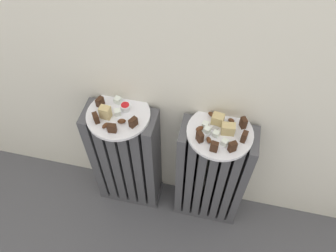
% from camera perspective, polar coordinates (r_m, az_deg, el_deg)
% --- Properties ---
extents(radiator_left, '(0.29, 0.13, 0.59)m').
position_cam_1_polar(radiator_left, '(1.43, -7.20, -5.90)').
color(radiator_left, '#47474C').
rests_on(radiator_left, ground_plane).
extents(radiator_right, '(0.29, 0.13, 0.59)m').
position_cam_1_polar(radiator_right, '(1.39, 7.46, -8.69)').
color(radiator_right, '#47474C').
rests_on(radiator_right, ground_plane).
extents(plate_left, '(0.23, 0.23, 0.01)m').
position_cam_1_polar(plate_left, '(1.19, -8.65, 1.93)').
color(plate_left, white).
rests_on(plate_left, radiator_left).
extents(plate_right, '(0.23, 0.23, 0.01)m').
position_cam_1_polar(plate_right, '(1.14, 9.02, -1.15)').
color(plate_right, white).
rests_on(plate_right, radiator_right).
extents(dark_cake_slice_left_0, '(0.03, 0.03, 0.03)m').
position_cam_1_polar(dark_cake_slice_left_0, '(1.21, -11.77, 4.14)').
color(dark_cake_slice_left_0, '#382114').
rests_on(dark_cake_slice_left_0, plate_left).
extents(dark_cake_slice_left_1, '(0.03, 0.03, 0.03)m').
position_cam_1_polar(dark_cake_slice_left_1, '(1.16, -12.45, 1.39)').
color(dark_cake_slice_left_1, '#382114').
rests_on(dark_cake_slice_left_1, plate_left).
extents(dark_cake_slice_left_2, '(0.03, 0.02, 0.03)m').
position_cam_1_polar(dark_cake_slice_left_2, '(1.12, -9.75, -0.37)').
color(dark_cake_slice_left_2, '#382114').
rests_on(dark_cake_slice_left_2, plate_left).
extents(dark_cake_slice_left_3, '(0.03, 0.03, 0.03)m').
position_cam_1_polar(dark_cake_slice_left_3, '(1.13, -6.08, 0.65)').
color(dark_cake_slice_left_3, '#382114').
rests_on(dark_cake_slice_left_3, plate_left).
extents(marble_cake_slice_left_0, '(0.04, 0.03, 0.05)m').
position_cam_1_polar(marble_cake_slice_left_0, '(1.16, -10.87, 2.36)').
color(marble_cake_slice_left_0, tan).
rests_on(marble_cake_slice_left_0, plate_left).
extents(turkish_delight_left_0, '(0.03, 0.03, 0.02)m').
position_cam_1_polar(turkish_delight_left_0, '(1.17, -8.77, 2.38)').
color(turkish_delight_left_0, white).
rests_on(turkish_delight_left_0, plate_left).
extents(turkish_delight_left_1, '(0.03, 0.03, 0.02)m').
position_cam_1_polar(turkish_delight_left_1, '(1.21, -8.76, 4.46)').
color(turkish_delight_left_1, white).
rests_on(turkish_delight_left_1, plate_left).
extents(medjool_date_left_0, '(0.03, 0.03, 0.02)m').
position_cam_1_polar(medjool_date_left_0, '(1.15, -8.07, 0.84)').
color(medjool_date_left_0, '#4C2814').
rests_on(medjool_date_left_0, plate_left).
extents(medjool_date_left_1, '(0.03, 0.03, 0.01)m').
position_cam_1_polar(medjool_date_left_1, '(1.15, -10.86, 0.09)').
color(medjool_date_left_1, '#4C2814').
rests_on(medjool_date_left_1, plate_left).
extents(jam_bowl_left, '(0.04, 0.04, 0.02)m').
position_cam_1_polar(jam_bowl_left, '(1.18, -7.44, 3.34)').
color(jam_bowl_left, white).
rests_on(jam_bowl_left, plate_left).
extents(dark_cake_slice_right_0, '(0.03, 0.03, 0.04)m').
position_cam_1_polar(dark_cake_slice_right_0, '(1.09, 5.57, -1.90)').
color(dark_cake_slice_right_0, '#382114').
rests_on(dark_cake_slice_right_0, plate_right).
extents(dark_cake_slice_right_1, '(0.03, 0.02, 0.04)m').
position_cam_1_polar(dark_cake_slice_right_1, '(1.07, 8.05, -3.60)').
color(dark_cake_slice_right_1, '#382114').
rests_on(dark_cake_slice_right_1, plate_right).
extents(dark_cake_slice_right_2, '(0.03, 0.03, 0.04)m').
position_cam_1_polar(dark_cake_slice_right_2, '(1.08, 11.17, -3.55)').
color(dark_cake_slice_right_2, '#382114').
rests_on(dark_cake_slice_right_2, plate_right).
extents(dark_cake_slice_right_3, '(0.02, 0.03, 0.04)m').
position_cam_1_polar(dark_cake_slice_right_3, '(1.11, 13.13, -1.83)').
color(dark_cake_slice_right_3, '#382114').
rests_on(dark_cake_slice_right_3, plate_right).
extents(dark_cake_slice_right_4, '(0.03, 0.03, 0.04)m').
position_cam_1_polar(dark_cake_slice_right_4, '(1.15, 12.99, 0.55)').
color(dark_cake_slice_right_4, '#382114').
rests_on(dark_cake_slice_right_4, plate_right).
extents(marble_cake_slice_right_0, '(0.05, 0.03, 0.04)m').
position_cam_1_polar(marble_cake_slice_right_0, '(1.12, 10.43, -0.51)').
color(marble_cake_slice_right_0, tan).
rests_on(marble_cake_slice_right_0, plate_right).
extents(marble_cake_slice_right_1, '(0.05, 0.04, 0.04)m').
position_cam_1_polar(marble_cake_slice_right_1, '(1.14, 8.67, 1.17)').
color(marble_cake_slice_right_1, tan).
rests_on(marble_cake_slice_right_1, plate_right).
extents(turkish_delight_right_0, '(0.03, 0.03, 0.02)m').
position_cam_1_polar(turkish_delight_right_0, '(1.10, 9.85, -2.84)').
color(turkish_delight_right_0, white).
rests_on(turkish_delight_right_0, plate_right).
extents(turkish_delight_right_1, '(0.02, 0.02, 0.02)m').
position_cam_1_polar(turkish_delight_right_1, '(1.11, 8.35, -1.36)').
color(turkish_delight_right_1, white).
rests_on(turkish_delight_right_1, plate_right).
extents(turkish_delight_right_2, '(0.03, 0.03, 0.02)m').
position_cam_1_polar(turkish_delight_right_2, '(1.12, 6.80, -0.66)').
color(turkish_delight_right_2, white).
rests_on(turkish_delight_right_2, plate_right).
extents(turkish_delight_right_3, '(0.02, 0.02, 0.02)m').
position_cam_1_polar(turkish_delight_right_3, '(1.13, 6.52, 0.23)').
color(turkish_delight_right_3, white).
rests_on(turkish_delight_right_3, plate_right).
extents(medjool_date_right_0, '(0.03, 0.03, 0.01)m').
position_cam_1_polar(medjool_date_right_0, '(1.17, 7.65, 2.01)').
color(medjool_date_right_0, '#4C2814').
rests_on(medjool_date_right_0, plate_right).
extents(medjool_date_right_1, '(0.03, 0.03, 0.02)m').
position_cam_1_polar(medjool_date_right_1, '(1.10, 7.12, -2.44)').
color(medjool_date_right_1, '#4C2814').
rests_on(medjool_date_right_1, plate_right).
extents(medjool_date_right_2, '(0.03, 0.03, 0.01)m').
position_cam_1_polar(medjool_date_right_2, '(1.12, 5.53, -0.46)').
color(medjool_date_right_2, '#4C2814').
rests_on(medjool_date_right_2, plate_right).
extents(medjool_date_right_3, '(0.03, 0.02, 0.02)m').
position_cam_1_polar(medjool_date_right_3, '(1.16, 10.95, 0.96)').
color(medjool_date_right_3, '#4C2814').
rests_on(medjool_date_right_3, plate_right).
extents(fork, '(0.06, 0.09, 0.00)m').
position_cam_1_polar(fork, '(1.12, 7.31, -1.26)').
color(fork, '#B7B7BC').
rests_on(fork, plate_right).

